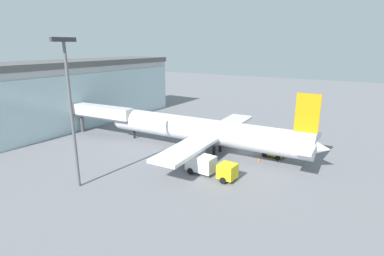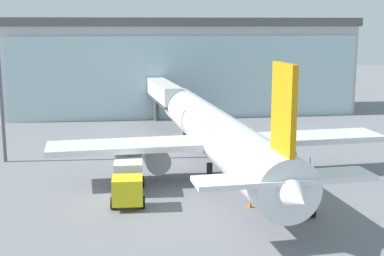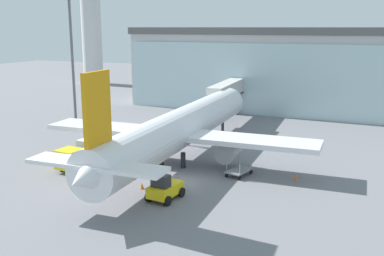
% 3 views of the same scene
% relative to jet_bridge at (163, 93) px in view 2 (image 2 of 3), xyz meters
% --- Properties ---
extents(ground, '(240.00, 240.00, 0.00)m').
position_rel_jet_bridge_xyz_m(ground, '(4.54, -28.20, -4.57)').
color(ground, slate).
extents(terminal_building, '(51.68, 15.36, 14.07)m').
position_rel_jet_bridge_xyz_m(terminal_building, '(4.54, 12.32, 2.46)').
color(terminal_building, '#AFAFAF').
rests_on(terminal_building, ground).
extents(jet_bridge, '(2.87, 14.54, 5.94)m').
position_rel_jet_bridge_xyz_m(jet_bridge, '(0.00, 0.00, 0.00)').
color(jet_bridge, beige).
rests_on(jet_bridge, ground).
extents(airplane, '(29.47, 38.89, 11.04)m').
position_rel_jet_bridge_xyz_m(airplane, '(1.84, -22.22, -1.00)').
color(airplane, silver).
rests_on(airplane, ground).
extents(catering_truck, '(3.05, 7.47, 2.65)m').
position_rel_jet_bridge_xyz_m(catering_truck, '(-6.45, -27.16, -3.10)').
color(catering_truck, yellow).
rests_on(catering_truck, ground).
extents(baggage_cart, '(2.25, 3.11, 1.50)m').
position_rel_jet_bridge_xyz_m(baggage_cart, '(9.10, -24.64, -4.07)').
color(baggage_cart, gray).
rests_on(baggage_cart, ground).
extents(pushback_tug, '(2.51, 3.40, 2.30)m').
position_rel_jet_bridge_xyz_m(pushback_tug, '(5.08, -32.99, -3.59)').
color(pushback_tug, yellow).
rests_on(pushback_tug, ground).
extents(safety_cone_nose, '(0.36, 0.36, 0.55)m').
position_rel_jet_bridge_xyz_m(safety_cone_nose, '(2.12, -31.47, -4.29)').
color(safety_cone_nose, orange).
rests_on(safety_cone_nose, ground).
extents(safety_cone_wingtip, '(0.36, 0.36, 0.55)m').
position_rel_jet_bridge_xyz_m(safety_cone_wingtip, '(14.48, -23.87, -4.29)').
color(safety_cone_wingtip, orange).
rests_on(safety_cone_wingtip, ground).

